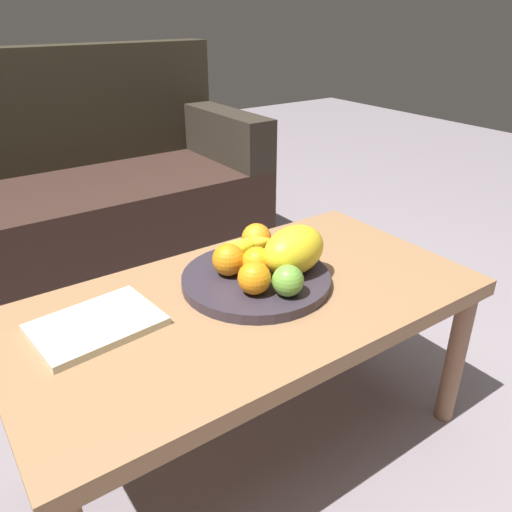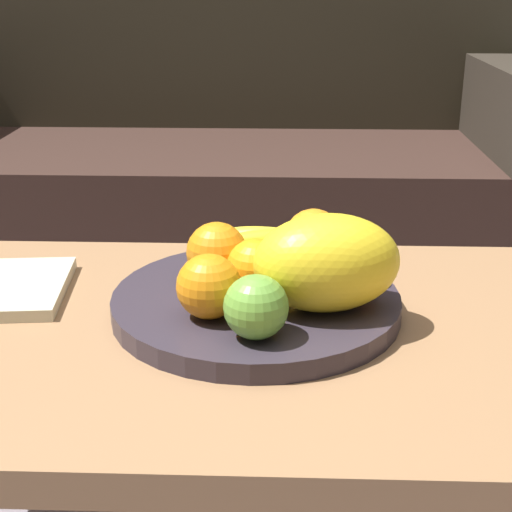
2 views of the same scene
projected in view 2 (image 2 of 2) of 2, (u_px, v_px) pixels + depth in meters
coffee_table at (213, 363)px, 0.92m from camera, size 1.08×0.57×0.45m
couch at (215, 173)px, 2.14m from camera, size 1.70×0.70×0.90m
fruit_bowl at (256, 303)px, 0.93m from camera, size 0.36×0.36×0.03m
melon_large_front at (327, 264)px, 0.87m from camera, size 0.19×0.14×0.11m
orange_front at (313, 237)px, 1.01m from camera, size 0.08×0.08×0.08m
orange_left at (214, 252)px, 0.96m from camera, size 0.08×0.08×0.08m
orange_right at (208, 286)px, 0.86m from camera, size 0.08×0.08×0.08m
orange_back at (256, 268)px, 0.91m from camera, size 0.07×0.07×0.07m
apple_front at (256, 307)px, 0.81m from camera, size 0.07×0.07×0.07m
apple_left at (352, 260)px, 0.95m from camera, size 0.06×0.06×0.06m
banana_bunch at (271, 252)px, 0.99m from camera, size 0.16×0.17×0.06m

